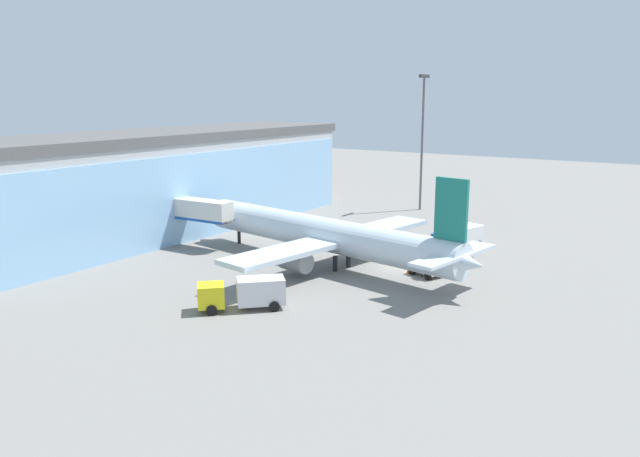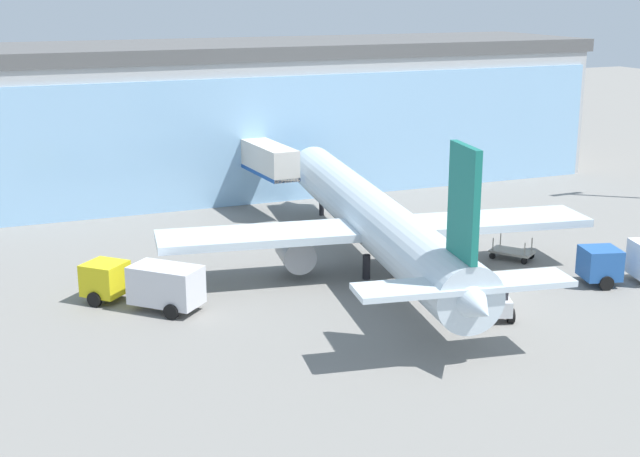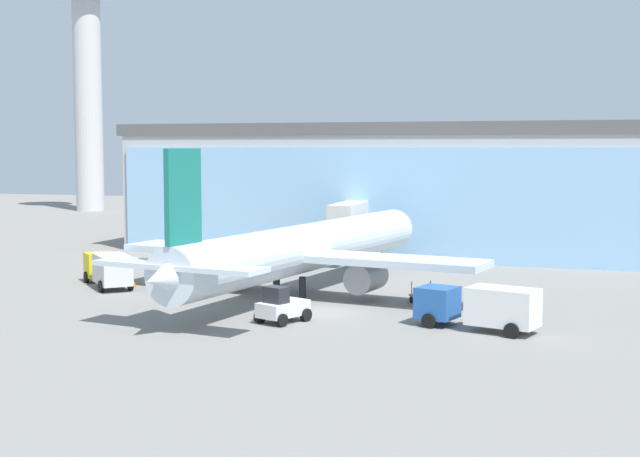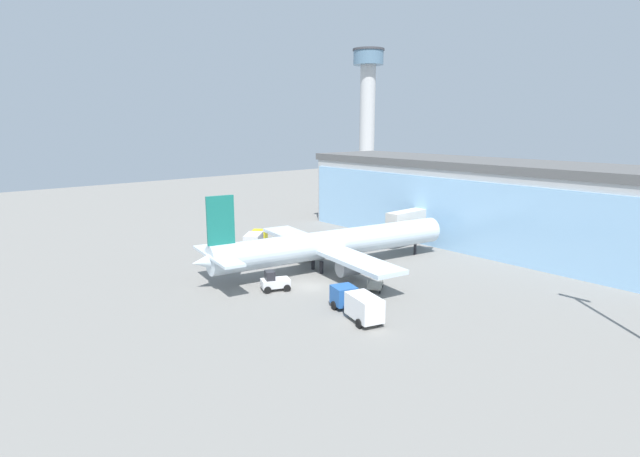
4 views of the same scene
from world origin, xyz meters
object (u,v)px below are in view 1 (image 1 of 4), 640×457
(safety_cone_nose, at_px, (408,271))
(fuel_truck, at_px, (460,238))
(airplane, at_px, (328,235))
(safety_cone_wingtip, at_px, (256,299))
(apron_light_mast, at_px, (422,132))
(catering_truck, at_px, (245,292))
(pushback_tug, at_px, (428,267))
(jet_bridge, at_px, (189,210))
(baggage_cart, at_px, (385,245))

(safety_cone_nose, bearing_deg, fuel_truck, -4.62)
(airplane, bearing_deg, safety_cone_wingtip, 104.13)
(apron_light_mast, distance_m, safety_cone_wingtip, 50.72)
(apron_light_mast, xyz_separation_m, safety_cone_nose, (-33.73, -13.19, -11.87))
(fuel_truck, bearing_deg, catering_truck, 1.07)
(airplane, xyz_separation_m, fuel_truck, (14.06, -9.51, -1.84))
(pushback_tug, height_order, safety_cone_wingtip, pushback_tug)
(jet_bridge, height_order, safety_cone_nose, jet_bridge)
(fuel_truck, height_order, baggage_cart, fuel_truck)
(jet_bridge, height_order, catering_truck, jet_bridge)
(safety_cone_wingtip, bearing_deg, baggage_cart, -2.98)
(baggage_cart, xyz_separation_m, safety_cone_nose, (-7.79, -6.52, -0.23))
(jet_bridge, height_order, pushback_tug, jet_bridge)
(airplane, bearing_deg, safety_cone_nose, -157.08)
(jet_bridge, relative_size, fuel_truck, 1.55)
(jet_bridge, distance_m, apron_light_mast, 39.96)
(safety_cone_nose, relative_size, safety_cone_wingtip, 1.00)
(jet_bridge, height_order, fuel_truck, jet_bridge)
(catering_truck, height_order, baggage_cart, catering_truck)
(airplane, bearing_deg, fuel_truck, -113.37)
(jet_bridge, xyz_separation_m, airplane, (0.92, -18.92, -1.00))
(jet_bridge, distance_m, catering_truck, 24.93)
(pushback_tug, height_order, safety_cone_nose, pushback_tug)
(safety_cone_nose, bearing_deg, pushback_tug, -86.00)
(baggage_cart, xyz_separation_m, pushback_tug, (-7.64, -8.57, 0.47))
(apron_light_mast, height_order, fuel_truck, apron_light_mast)
(airplane, xyz_separation_m, safety_cone_nose, (1.84, -8.52, -3.03))
(catering_truck, relative_size, fuel_truck, 0.90)
(airplane, xyz_separation_m, pushback_tug, (1.99, -10.57, -2.34))
(apron_light_mast, distance_m, fuel_truck, 27.90)
(apron_light_mast, relative_size, baggage_cart, 6.45)
(jet_bridge, height_order, apron_light_mast, apron_light_mast)
(baggage_cart, bearing_deg, catering_truck, 53.94)
(jet_bridge, bearing_deg, safety_cone_wingtip, 146.58)
(catering_truck, distance_m, baggage_cart, 25.06)
(apron_light_mast, distance_m, pushback_tug, 38.54)
(fuel_truck, bearing_deg, airplane, -17.22)
(jet_bridge, height_order, baggage_cart, jet_bridge)
(pushback_tug, distance_m, safety_cone_wingtip, 18.27)
(safety_cone_nose, xyz_separation_m, safety_cone_wingtip, (-15.28, 7.72, 0.00))
(fuel_truck, xyz_separation_m, baggage_cart, (-4.43, 7.51, -0.97))
(jet_bridge, xyz_separation_m, apron_light_mast, (36.50, -14.25, 7.83))
(apron_light_mast, bearing_deg, baggage_cart, -165.59)
(pushback_tug, xyz_separation_m, safety_cone_nose, (-0.14, 2.05, -0.70))
(jet_bridge, relative_size, baggage_cart, 3.67)
(fuel_truck, relative_size, safety_cone_wingtip, 13.86)
(jet_bridge, distance_m, safety_cone_nose, 27.88)
(fuel_truck, bearing_deg, baggage_cart, -42.62)
(fuel_truck, relative_size, baggage_cart, 2.37)
(catering_truck, bearing_deg, airplane, -128.49)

